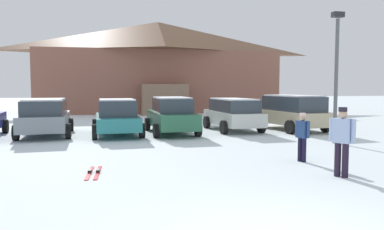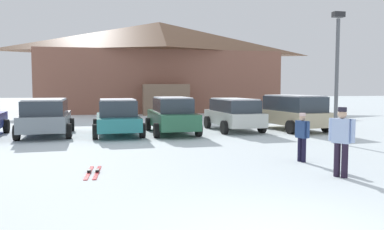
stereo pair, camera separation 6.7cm
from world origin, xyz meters
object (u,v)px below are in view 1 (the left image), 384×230
object	(u,v)px
parked_silver_wagon	(233,113)
skier_teen_in_navy_coat	(302,134)
pair_of_skis	(94,172)
parked_grey_wagon	(46,116)
parked_teal_hatchback	(117,117)
lamp_post	(336,69)
parked_beige_suv	(292,111)
parked_green_coupe	(171,115)
skier_adult_in_blue_parka	(342,138)
ski_lodge	(158,66)

from	to	relation	value
parked_silver_wagon	skier_teen_in_navy_coat	world-z (taller)	parked_silver_wagon
pair_of_skis	skier_teen_in_navy_coat	bearing A→B (deg)	1.59
skier_teen_in_navy_coat	parked_grey_wagon	bearing A→B (deg)	135.77
parked_grey_wagon	skier_teen_in_navy_coat	bearing A→B (deg)	-44.23
parked_grey_wagon	parked_teal_hatchback	world-z (taller)	parked_grey_wagon
parked_grey_wagon	pair_of_skis	xyz separation A→B (m)	(2.31, -8.06, -0.87)
parked_teal_hatchback	lamp_post	size ratio (longest dim) A/B	0.90
parked_beige_suv	pair_of_skis	world-z (taller)	parked_beige_suv
parked_green_coupe	skier_adult_in_blue_parka	size ratio (longest dim) A/B	2.82
parked_teal_hatchback	pair_of_skis	bearing A→B (deg)	-95.88
parked_silver_wagon	pair_of_skis	distance (m)	10.32
pair_of_skis	parked_teal_hatchback	bearing A→B (deg)	84.12
parked_silver_wagon	skier_teen_in_navy_coat	xyz separation A→B (m)	(-0.63, -7.87, -0.07)
parked_beige_suv	skier_adult_in_blue_parka	world-z (taller)	parked_beige_suv
parked_green_coupe	skier_teen_in_navy_coat	bearing A→B (deg)	-71.11
parked_grey_wagon	skier_teen_in_navy_coat	xyz separation A→B (m)	(8.11, -7.90, -0.09)
skier_adult_in_blue_parka	pair_of_skis	size ratio (longest dim) A/B	1.11
parked_silver_wagon	lamp_post	distance (m)	5.79
skier_adult_in_blue_parka	lamp_post	xyz separation A→B (m)	(3.08, 4.89, 1.88)
parked_silver_wagon	lamp_post	bearing A→B (deg)	-63.55
lamp_post	parked_beige_suv	bearing A→B (deg)	83.06
parked_grey_wagon	skier_adult_in_blue_parka	world-z (taller)	skier_adult_in_blue_parka
ski_lodge	parked_silver_wagon	world-z (taller)	ski_lodge
skier_adult_in_blue_parka	parked_grey_wagon	bearing A→B (deg)	129.53
parked_grey_wagon	parked_beige_suv	size ratio (longest dim) A/B	1.00
pair_of_skis	lamp_post	world-z (taller)	lamp_post
lamp_post	parked_grey_wagon	bearing A→B (deg)	156.29
parked_silver_wagon	skier_adult_in_blue_parka	size ratio (longest dim) A/B	2.59
parked_teal_hatchback	lamp_post	distance (m)	9.40
parked_silver_wagon	lamp_post	world-z (taller)	lamp_post
parked_green_coupe	skier_adult_in_blue_parka	distance (m)	9.64
pair_of_skis	skier_adult_in_blue_parka	bearing A→B (deg)	-16.72
parked_grey_wagon	skier_teen_in_navy_coat	size ratio (longest dim) A/B	3.30
ski_lodge	skier_teen_in_navy_coat	size ratio (longest dim) A/B	14.93
skier_teen_in_navy_coat	lamp_post	bearing A→B (deg)	44.43
ski_lodge	skier_adult_in_blue_parka	distance (m)	26.29
parked_teal_hatchback	parked_green_coupe	size ratio (longest dim) A/B	0.95
parked_teal_hatchback	parked_silver_wagon	bearing A→B (deg)	5.10
parked_silver_wagon	skier_teen_in_navy_coat	size ratio (longest dim) A/B	3.07
ski_lodge	lamp_post	xyz separation A→B (m)	(3.92, -21.20, -1.25)
ski_lodge	parked_teal_hatchback	xyz separation A→B (m)	(-4.16, -16.83, -3.25)
parked_green_coupe	parked_silver_wagon	distance (m)	3.20
parked_teal_hatchback	parked_beige_suv	xyz separation A→B (m)	(8.62, 0.04, 0.12)
parked_green_coupe	parked_beige_suv	world-z (taller)	parked_beige_suv
lamp_post	parked_silver_wagon	bearing A→B (deg)	116.45
parked_grey_wagon	pair_of_skis	world-z (taller)	parked_grey_wagon
parked_green_coupe	parked_silver_wagon	bearing A→B (deg)	8.15
parked_grey_wagon	pair_of_skis	size ratio (longest dim) A/B	3.08
ski_lodge	parked_teal_hatchback	world-z (taller)	ski_lodge
parked_teal_hatchback	parked_grey_wagon	bearing A→B (deg)	170.22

